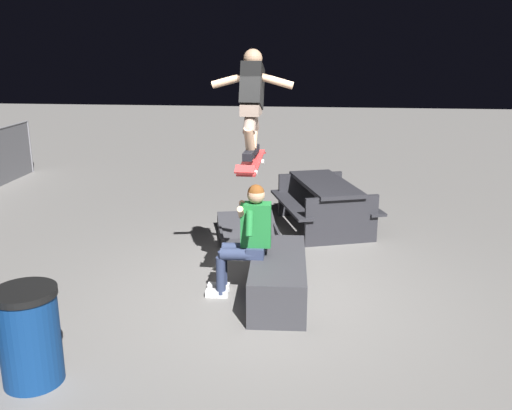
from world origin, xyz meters
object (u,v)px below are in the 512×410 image
skateboard (251,162)px  kicker_ramp (249,234)px  trash_bin (29,336)px  picnic_table_back (325,197)px  ledge_box_main (278,278)px  skater_airborne (252,98)px  person_sitting_on_ledge (247,235)px

skateboard → kicker_ramp: skateboard is taller
trash_bin → picnic_table_back: bearing=-29.6°
ledge_box_main → skater_airborne: 2.05m
kicker_ramp → trash_bin: 4.17m
skater_airborne → person_sitting_on_ledge: bearing=105.5°
skater_airborne → ledge_box_main: bearing=-102.8°
person_sitting_on_ledge → skateboard: 0.85m
kicker_ramp → picnic_table_back: bearing=-62.0°
skater_airborne → skateboard: bearing=178.1°
picnic_table_back → ledge_box_main: bearing=168.0°
skateboard → kicker_ramp: bearing=7.7°
picnic_table_back → trash_bin: bearing=150.4°
person_sitting_on_ledge → picnic_table_back: bearing=-19.8°
skater_airborne → kicker_ramp: size_ratio=0.80×
skateboard → picnic_table_back: size_ratio=0.51×
person_sitting_on_ledge → skater_airborne: size_ratio=1.18×
picnic_table_back → kicker_ramp: bearing=118.0°
kicker_ramp → trash_bin: size_ratio=1.62×
skater_airborne → trash_bin: (-1.96, 1.69, -1.83)m
picnic_table_back → trash_bin: size_ratio=2.34×
ledge_box_main → kicker_ramp: bearing=16.1°
skater_airborne → picnic_table_back: 3.21m
kicker_ramp → trash_bin: (-3.90, 1.42, 0.38)m
kicker_ramp → trash_bin: trash_bin is taller
skateboard → picnic_table_back: skateboard is taller
ledge_box_main → picnic_table_back: picnic_table_back is taller
person_sitting_on_ledge → skateboard: size_ratio=1.29×
skater_airborne → kicker_ramp: skater_airborne is taller
person_sitting_on_ledge → skateboard: skateboard is taller
ledge_box_main → skateboard: (0.01, 0.31, 1.34)m
person_sitting_on_ledge → trash_bin: person_sitting_on_ledge is taller
ledge_box_main → person_sitting_on_ledge: 0.62m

